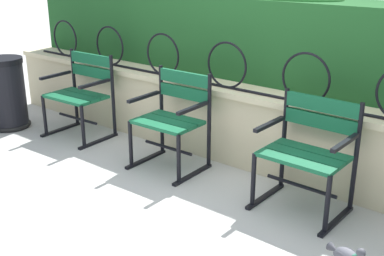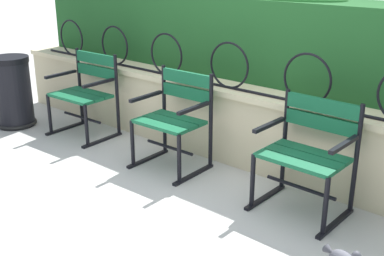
% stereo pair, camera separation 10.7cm
% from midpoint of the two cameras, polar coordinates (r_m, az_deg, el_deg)
% --- Properties ---
extents(ground_plane, '(60.00, 60.00, 0.00)m').
position_cam_midpoint_polar(ground_plane, '(3.91, -2.32, -8.25)').
color(ground_plane, '#B7B5AF').
extents(stone_wall, '(6.33, 0.41, 0.69)m').
position_cam_midpoint_polar(stone_wall, '(4.47, 5.66, 0.23)').
color(stone_wall, beige).
rests_on(stone_wall, ground).
extents(iron_arch_fence, '(5.81, 0.02, 0.42)m').
position_cam_midpoint_polar(iron_arch_fence, '(4.35, 3.58, 6.98)').
color(iron_arch_fence, black).
rests_on(iron_arch_fence, stone_wall).
extents(hedge_row, '(6.20, 0.67, 0.87)m').
position_cam_midpoint_polar(hedge_row, '(4.69, 9.80, 10.55)').
color(hedge_row, '#1E5123').
rests_on(hedge_row, stone_wall).
extents(park_chair_leftmost, '(0.65, 0.55, 0.87)m').
position_cam_midpoint_polar(park_chair_leftmost, '(5.24, -13.36, 4.09)').
color(park_chair_leftmost, '#145B38').
rests_on(park_chair_leftmost, ground).
extents(park_chair_centre_left, '(0.60, 0.53, 0.87)m').
position_cam_midpoint_polar(park_chair_centre_left, '(4.33, -2.93, 1.27)').
color(park_chair_centre_left, '#145B38').
rests_on(park_chair_centre_left, ground).
extents(park_chair_centre_right, '(0.64, 0.53, 0.85)m').
position_cam_midpoint_polar(park_chair_centre_right, '(3.69, 12.64, -2.52)').
color(park_chair_centre_right, '#145B38').
rests_on(park_chair_centre_right, ground).
extents(trash_bin, '(0.44, 0.44, 0.78)m').
position_cam_midpoint_polar(trash_bin, '(5.74, -21.31, 3.63)').
color(trash_bin, black).
rests_on(trash_bin, ground).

